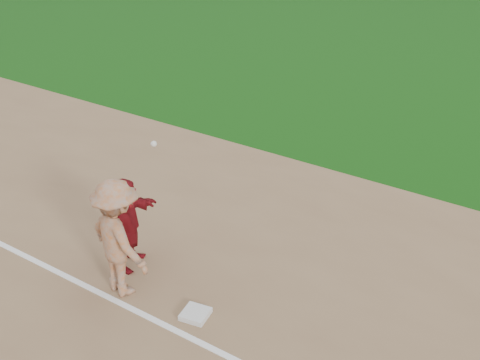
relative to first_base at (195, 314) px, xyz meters
The scene contains 5 objects.
ground 0.64m from the first_base, 141.06° to the left, with size 160.00×160.00×0.00m, color #12490E.
foul_line 0.64m from the first_base, 140.67° to the right, with size 60.00×0.10×0.01m, color white.
first_base is the anchor object (origin of this frame).
base_runner 1.90m from the first_base, 165.46° to the left, with size 1.46×0.46×1.57m, color maroon.
first_base_play 1.59m from the first_base, behind, with size 1.36×0.98×2.47m.
Camera 1 is at (4.85, -5.70, 5.90)m, focal length 45.00 mm.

